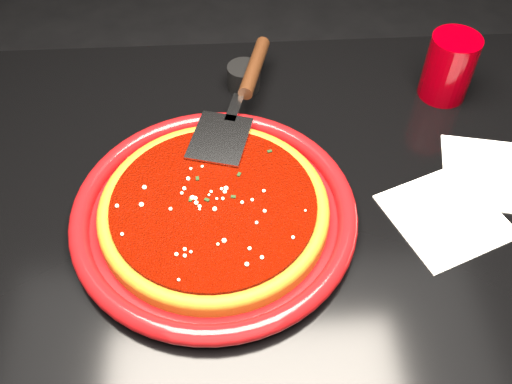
{
  "coord_description": "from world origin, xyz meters",
  "views": [
    {
      "loc": [
        -0.03,
        -0.51,
        1.39
      ],
      "look_at": [
        -0.0,
        0.01,
        0.77
      ],
      "focal_mm": 40.0,
      "sensor_mm": 36.0,
      "label": 1
    }
  ],
  "objects_px": {
    "cup": "(449,67)",
    "ramekin": "(244,77)",
    "table": "(257,328)",
    "plate": "(214,213)",
    "pizza_server": "(240,98)"
  },
  "relations": [
    {
      "from": "cup",
      "to": "ramekin",
      "type": "bearing_deg",
      "value": 173.88
    },
    {
      "from": "table",
      "to": "pizza_server",
      "type": "distance_m",
      "value": 0.46
    },
    {
      "from": "pizza_server",
      "to": "cup",
      "type": "distance_m",
      "value": 0.35
    },
    {
      "from": "cup",
      "to": "ramekin",
      "type": "height_order",
      "value": "cup"
    },
    {
      "from": "plate",
      "to": "cup",
      "type": "distance_m",
      "value": 0.47
    },
    {
      "from": "pizza_server",
      "to": "ramekin",
      "type": "xyz_separation_m",
      "value": [
        0.01,
        0.09,
        -0.03
      ]
    },
    {
      "from": "cup",
      "to": "pizza_server",
      "type": "bearing_deg",
      "value": -171.9
    },
    {
      "from": "plate",
      "to": "cup",
      "type": "bearing_deg",
      "value": 32.58
    },
    {
      "from": "table",
      "to": "pizza_server",
      "type": "bearing_deg",
      "value": 95.35
    },
    {
      "from": "table",
      "to": "cup",
      "type": "height_order",
      "value": "cup"
    },
    {
      "from": "pizza_server",
      "to": "plate",
      "type": "bearing_deg",
      "value": -86.99
    },
    {
      "from": "pizza_server",
      "to": "ramekin",
      "type": "height_order",
      "value": "pizza_server"
    },
    {
      "from": "table",
      "to": "plate",
      "type": "bearing_deg",
      "value": -165.85
    },
    {
      "from": "plate",
      "to": "pizza_server",
      "type": "relative_size",
      "value": 1.16
    },
    {
      "from": "table",
      "to": "ramekin",
      "type": "relative_size",
      "value": 21.28
    }
  ]
}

